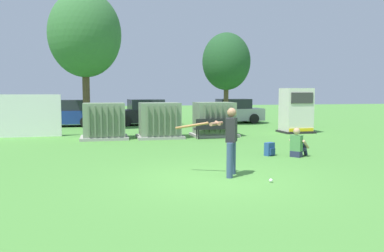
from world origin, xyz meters
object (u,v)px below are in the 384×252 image
at_px(parked_car_left_of_center, 65,114).
at_px(transformer_mid_west, 160,121).
at_px(seated_spectator, 298,145).
at_px(transformer_west, 104,121).
at_px(parked_car_rightmost, 232,112).
at_px(parked_car_right_of_center, 144,113).
at_px(sports_ball, 271,180).
at_px(transformer_mid_east, 214,120).
at_px(batter, 229,138).
at_px(park_bench, 214,127).
at_px(backpack, 270,149).
at_px(generator_enclosure, 296,111).

bearing_deg(parked_car_left_of_center, transformer_mid_west, -56.30).
relative_size(transformer_mid_west, seated_spectator, 2.18).
height_order(transformer_west, parked_car_rightmost, same).
bearing_deg(parked_car_right_of_center, sports_ball, -85.83).
relative_size(sports_ball, parked_car_right_of_center, 0.02).
relative_size(transformer_mid_east, parked_car_rightmost, 0.50).
bearing_deg(transformer_west, parked_car_right_of_center, 70.22).
xyz_separation_m(seated_spectator, parked_car_left_of_center, (-8.46, 13.38, 0.38)).
bearing_deg(parked_car_rightmost, seated_spectator, -99.58).
bearing_deg(batter, parked_car_right_of_center, 91.73).
bearing_deg(transformer_mid_west, seated_spectator, -59.39).
xyz_separation_m(transformer_mid_west, parked_car_left_of_center, (-4.78, 7.16, -0.04)).
height_order(park_bench, parked_car_rightmost, parked_car_rightmost).
xyz_separation_m(batter, parked_car_rightmost, (5.45, 15.96, -0.22)).
bearing_deg(transformer_mid_west, backpack, -63.91).
bearing_deg(parked_car_right_of_center, parked_car_rightmost, 1.25).
relative_size(generator_enclosure, backpack, 5.23).
xyz_separation_m(transformer_west, batter, (3.04, -8.72, 0.19)).
bearing_deg(sports_ball, transformer_west, 111.42).
distance_m(transformer_mid_east, park_bench, 1.04).
xyz_separation_m(seated_spectator, parked_car_rightmost, (2.30, 13.63, 0.38)).
height_order(transformer_mid_east, parked_car_rightmost, same).
bearing_deg(parked_car_rightmost, parked_car_right_of_center, -178.75).
bearing_deg(batter, transformer_west, 109.21).
bearing_deg(park_bench, transformer_mid_west, 160.12).
distance_m(transformer_mid_east, parked_car_right_of_center, 7.61).
xyz_separation_m(parked_car_right_of_center, parked_car_rightmost, (5.92, 0.13, 0.00)).
distance_m(transformer_west, parked_car_rightmost, 11.16).
height_order(transformer_mid_west, parked_car_left_of_center, same).
xyz_separation_m(generator_enclosure, seated_spectator, (-3.54, -6.94, -0.76)).
bearing_deg(generator_enclosure, parked_car_right_of_center, 137.49).
bearing_deg(parked_car_left_of_center, sports_ball, -70.00).
bearing_deg(transformer_west, parked_car_left_of_center, 108.01).
xyz_separation_m(backpack, parked_car_rightmost, (3.12, 13.25, 0.54)).
bearing_deg(sports_ball, park_bench, 82.78).
height_order(transformer_mid_west, park_bench, transformer_mid_west).
height_order(seated_spectator, parked_car_right_of_center, parked_car_right_of_center).
xyz_separation_m(transformer_mid_east, parked_car_left_of_center, (-7.42, 7.04, -0.04)).
relative_size(backpack, parked_car_left_of_center, 0.10).
bearing_deg(parked_car_rightmost, parked_car_left_of_center, -178.69).
relative_size(seated_spectator, parked_car_rightmost, 0.23).
bearing_deg(batter, backpack, 49.43).
bearing_deg(transformer_mid_east, sports_ball, -98.07).
relative_size(batter, sports_ball, 19.33).
height_order(backpack, parked_car_rightmost, parked_car_rightmost).
relative_size(transformer_mid_east, seated_spectator, 2.18).
relative_size(park_bench, sports_ball, 20.17).
bearing_deg(generator_enclosure, transformer_mid_west, -174.36).
relative_size(transformer_mid_east, parked_car_right_of_center, 0.48).
distance_m(sports_ball, backpack, 3.97).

